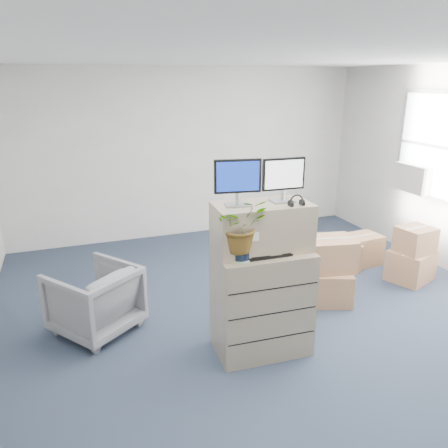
{
  "coord_description": "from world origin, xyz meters",
  "views": [
    {
      "loc": [
        -1.95,
        -3.6,
        2.58
      ],
      "look_at": [
        -0.49,
        0.4,
        1.17
      ],
      "focal_mm": 35.0,
      "sensor_mm": 36.0,
      "label": 1
    }
  ],
  "objects_px": {
    "water_bottle": "(267,238)",
    "filing_cabinet_lower": "(262,302)",
    "monitor_right": "(283,177)",
    "office_chair": "(94,297)",
    "keyboard": "(268,254)",
    "potted_plant": "(241,232)",
    "monitor_left": "(238,180)"
  },
  "relations": [
    {
      "from": "filing_cabinet_lower",
      "to": "monitor_left",
      "type": "relative_size",
      "value": 2.48
    },
    {
      "from": "keyboard",
      "to": "water_bottle",
      "type": "xyz_separation_m",
      "value": [
        0.04,
        0.11,
        0.11
      ]
    },
    {
      "from": "monitor_left",
      "to": "monitor_right",
      "type": "xyz_separation_m",
      "value": [
        0.44,
        -0.02,
        -0.01
      ]
    },
    {
      "from": "monitor_right",
      "to": "office_chair",
      "type": "height_order",
      "value": "monitor_right"
    },
    {
      "from": "monitor_left",
      "to": "water_bottle",
      "type": "height_order",
      "value": "monitor_left"
    },
    {
      "from": "monitor_right",
      "to": "water_bottle",
      "type": "xyz_separation_m",
      "value": [
        -0.17,
        -0.04,
        -0.56
      ]
    },
    {
      "from": "water_bottle",
      "to": "office_chair",
      "type": "relative_size",
      "value": 0.31
    },
    {
      "from": "water_bottle",
      "to": "filing_cabinet_lower",
      "type": "bearing_deg",
      "value": -164.71
    },
    {
      "from": "filing_cabinet_lower",
      "to": "office_chair",
      "type": "bearing_deg",
      "value": 151.62
    },
    {
      "from": "water_bottle",
      "to": "potted_plant",
      "type": "xyz_separation_m",
      "value": [
        -0.32,
        -0.12,
        0.14
      ]
    },
    {
      "from": "water_bottle",
      "to": "potted_plant",
      "type": "bearing_deg",
      "value": -159.56
    },
    {
      "from": "office_chair",
      "to": "potted_plant",
      "type": "bearing_deg",
      "value": 103.79
    },
    {
      "from": "water_bottle",
      "to": "potted_plant",
      "type": "height_order",
      "value": "potted_plant"
    },
    {
      "from": "filing_cabinet_lower",
      "to": "office_chair",
      "type": "height_order",
      "value": "filing_cabinet_lower"
    },
    {
      "from": "monitor_left",
      "to": "office_chair",
      "type": "bearing_deg",
      "value": 156.04
    },
    {
      "from": "keyboard",
      "to": "office_chair",
      "type": "xyz_separation_m",
      "value": [
        -1.52,
        1.02,
        -0.66
      ]
    },
    {
      "from": "keyboard",
      "to": "monitor_right",
      "type": "bearing_deg",
      "value": 37.67
    },
    {
      "from": "filing_cabinet_lower",
      "to": "water_bottle",
      "type": "relative_size",
      "value": 4.23
    },
    {
      "from": "monitor_right",
      "to": "keyboard",
      "type": "height_order",
      "value": "monitor_right"
    },
    {
      "from": "filing_cabinet_lower",
      "to": "monitor_right",
      "type": "relative_size",
      "value": 2.54
    },
    {
      "from": "monitor_right",
      "to": "potted_plant",
      "type": "distance_m",
      "value": 0.66
    },
    {
      "from": "monitor_right",
      "to": "potted_plant",
      "type": "xyz_separation_m",
      "value": [
        -0.48,
        -0.16,
        -0.42
      ]
    },
    {
      "from": "potted_plant",
      "to": "office_chair",
      "type": "xyz_separation_m",
      "value": [
        -1.24,
        1.03,
        -0.92
      ]
    },
    {
      "from": "monitor_right",
      "to": "keyboard",
      "type": "bearing_deg",
      "value": -141.32
    },
    {
      "from": "filing_cabinet_lower",
      "to": "office_chair",
      "type": "xyz_separation_m",
      "value": [
        -1.52,
        0.92,
        -0.13
      ]
    },
    {
      "from": "monitor_left",
      "to": "office_chair",
      "type": "relative_size",
      "value": 0.53
    },
    {
      "from": "monitor_left",
      "to": "filing_cabinet_lower",
      "type": "bearing_deg",
      "value": -8.73
    },
    {
      "from": "monitor_right",
      "to": "office_chair",
      "type": "relative_size",
      "value": 0.52
    },
    {
      "from": "filing_cabinet_lower",
      "to": "keyboard",
      "type": "bearing_deg",
      "value": -90.84
    },
    {
      "from": "monitor_right",
      "to": "filing_cabinet_lower",
      "type": "bearing_deg",
      "value": -163.13
    },
    {
      "from": "potted_plant",
      "to": "water_bottle",
      "type": "bearing_deg",
      "value": 20.44
    },
    {
      "from": "monitor_right",
      "to": "keyboard",
      "type": "relative_size",
      "value": 0.97
    }
  ]
}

